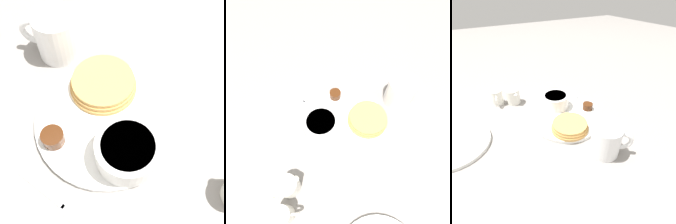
{
  "view_description": "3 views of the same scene",
  "coord_description": "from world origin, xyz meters",
  "views": [
    {
      "loc": [
        0.09,
        0.22,
        0.46
      ],
      "look_at": [
        -0.01,
        0.0,
        0.04
      ],
      "focal_mm": 45.0,
      "sensor_mm": 36.0,
      "label": 1
    },
    {
      "loc": [
        -0.23,
        0.11,
        0.51
      ],
      "look_at": [
        0.02,
        0.02,
        0.05
      ],
      "focal_mm": 28.0,
      "sensor_mm": 36.0,
      "label": 2
    },
    {
      "loc": [
        -0.27,
        -0.44,
        0.41
      ],
      "look_at": [
        -0.01,
        0.0,
        0.03
      ],
      "focal_mm": 28.0,
      "sensor_mm": 36.0,
      "label": 3
    }
  ],
  "objects": [
    {
      "name": "creamer_pitcher_near",
      "position": [
        -0.13,
        0.21,
        0.03
      ],
      "size": [
        0.05,
        0.08,
        0.06
      ],
      "color": "white",
      "rests_on": "ground_plane"
    },
    {
      "name": "far_plate",
      "position": [
        -0.37,
        0.06,
        0.01
      ],
      "size": [
        0.21,
        0.21,
        0.01
      ],
      "color": "white",
      "rests_on": "ground_plane"
    },
    {
      "name": "coffee_mug",
      "position": [
        0.02,
        -0.2,
        0.05
      ],
      "size": [
        0.11,
        0.09,
        0.1
      ],
      "color": "white",
      "rests_on": "ground_plane"
    },
    {
      "name": "creamer_pitcher_far",
      "position": [
        -0.19,
        0.24,
        0.03
      ],
      "size": [
        0.05,
        0.07,
        0.06
      ],
      "color": "white",
      "rests_on": "ground_plane"
    },
    {
      "name": "syrup_cup",
      "position": [
        0.1,
        -0.0,
        0.02
      ],
      "size": [
        0.04,
        0.04,
        0.02
      ],
      "color": "#47230F",
      "rests_on": "plate"
    },
    {
      "name": "fork",
      "position": [
        0.13,
        0.09,
        0.0
      ],
      "size": [
        0.07,
        0.12,
        0.0
      ],
      "color": "silver",
      "rests_on": "ground_plane"
    },
    {
      "name": "butter_ramekin",
      "position": [
        0.02,
        0.1,
        0.03
      ],
      "size": [
        0.04,
        0.04,
        0.04
      ],
      "color": "white",
      "rests_on": "plate"
    },
    {
      "name": "pancake_stack",
      "position": [
        -0.02,
        -0.06,
        0.03
      ],
      "size": [
        0.13,
        0.13,
        0.03
      ],
      "color": "tan",
      "rests_on": "plate"
    },
    {
      "name": "plate",
      "position": [
        0.0,
        0.0,
        0.01
      ],
      "size": [
        0.26,
        0.26,
        0.01
      ],
      "color": "white",
      "rests_on": "ground_plane"
    },
    {
      "name": "bowl",
      "position": [
        0.0,
        0.08,
        0.04
      ],
      "size": [
        0.1,
        0.1,
        0.05
      ],
      "color": "white",
      "rests_on": "plate"
    },
    {
      "name": "ground_plane",
      "position": [
        0.0,
        0.0,
        0.0
      ],
      "size": [
        4.0,
        4.0,
        0.0
      ],
      "primitive_type": "plane",
      "color": "gray"
    }
  ]
}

